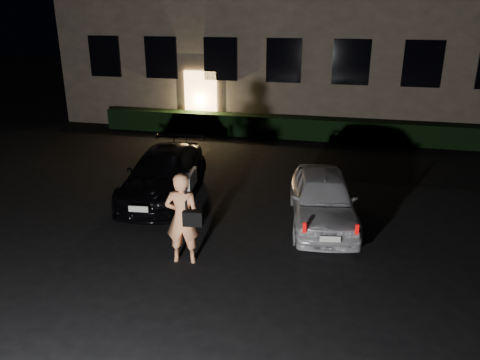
# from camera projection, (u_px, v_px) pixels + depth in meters

# --- Properties ---
(ground) EXTENTS (80.00, 80.00, 0.00)m
(ground) POSITION_uv_depth(u_px,v_px,m) (201.00, 265.00, 9.53)
(ground) COLOR black
(ground) RESTS_ON ground
(hedge) EXTENTS (15.00, 0.70, 0.85)m
(hedge) POSITION_uv_depth(u_px,v_px,m) (280.00, 127.00, 18.98)
(hedge) COLOR black
(hedge) RESTS_ON ground
(sedan) EXTENTS (2.30, 4.59, 1.27)m
(sedan) POSITION_uv_depth(u_px,v_px,m) (164.00, 174.00, 12.92)
(sedan) COLOR black
(sedan) RESTS_ON ground
(hatch) EXTENTS (2.06, 3.93, 1.27)m
(hatch) POSITION_uv_depth(u_px,v_px,m) (323.00, 198.00, 11.24)
(hatch) COLOR silver
(hatch) RESTS_ON ground
(man) EXTENTS (0.84, 0.56, 1.93)m
(man) POSITION_uv_depth(u_px,v_px,m) (183.00, 218.00, 9.37)
(man) COLOR #FFA169
(man) RESTS_ON ground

